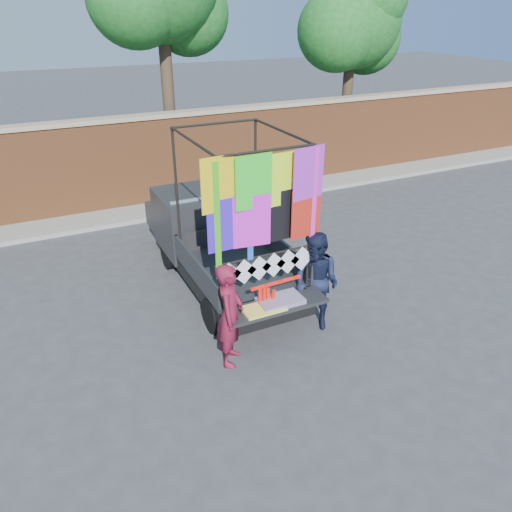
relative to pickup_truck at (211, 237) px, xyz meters
name	(u,v)px	position (x,y,z in m)	size (l,w,h in m)	color
ground	(258,324)	(0.01, -2.29, -0.85)	(90.00, 90.00, 0.00)	#38383A
brick_wall	(151,160)	(0.01, 4.71, 0.48)	(30.00, 0.45, 2.61)	#95522B
curb	(162,209)	(0.01, 4.01, -0.79)	(30.00, 1.20, 0.12)	gray
tree_right	(355,23)	(7.53, 5.83, 3.90)	(4.20, 3.30, 6.62)	#38281C
pickup_truck	(211,237)	(0.00, 0.00, 0.00)	(2.13, 5.35, 3.37)	black
woman	(230,315)	(-0.84, -3.03, 0.04)	(0.65, 0.43, 1.79)	maroon
man	(316,282)	(0.94, -2.74, 0.06)	(0.89, 0.69, 1.83)	#141A33
streamer_bundle	(270,295)	(-0.05, -2.90, 0.14)	(0.95, 0.09, 0.65)	#FF1A0D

